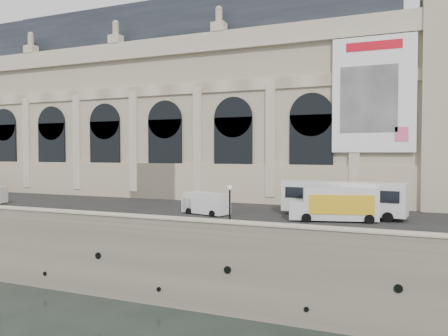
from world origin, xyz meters
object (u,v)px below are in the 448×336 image
object	(u,v)px
bus_right	(342,198)
lamp_right	(230,209)
box_truck	(335,204)
van_c	(204,203)

from	to	relation	value
bus_right	lamp_right	bearing A→B (deg)	-120.85
bus_right	box_truck	world-z (taller)	bus_right
bus_right	van_c	xyz separation A→B (m)	(-13.58, -3.31, -0.82)
bus_right	box_truck	bearing A→B (deg)	-96.75
bus_right	van_c	bearing A→B (deg)	-166.31
bus_right	box_truck	xyz separation A→B (m)	(-0.33, -2.77, -0.37)
bus_right	lamp_right	world-z (taller)	lamp_right
van_c	box_truck	world-z (taller)	box_truck
box_truck	lamp_right	size ratio (longest dim) A/B	2.18
van_c	lamp_right	distance (m)	10.87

